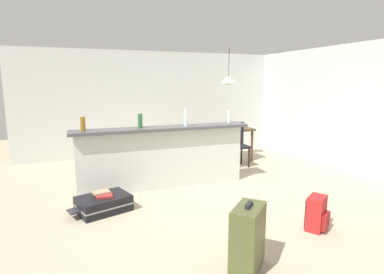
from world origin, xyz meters
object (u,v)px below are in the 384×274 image
(bottle_clear, at_px, (186,118))
(dining_chair_near_partition, at_px, (237,142))
(pendant_lamp, at_px, (229,79))
(bottle_amber, at_px, (83,124))
(book_stack, at_px, (103,194))
(backpack_red, at_px, (317,214))
(suitcase_flat_black, at_px, (103,204))
(bottle_white, at_px, (229,116))
(dining_table, at_px, (226,132))
(bottle_green, at_px, (140,121))
(suitcase_upright_olive, at_px, (248,237))

(bottle_clear, distance_m, dining_chair_near_partition, 1.86)
(dining_chair_near_partition, height_order, pendant_lamp, pendant_lamp)
(bottle_amber, relative_size, dining_chair_near_partition, 0.23)
(pendant_lamp, relative_size, book_stack, 2.87)
(pendant_lamp, xyz_separation_m, backpack_red, (-0.58, -3.48, -1.63))
(bottle_clear, height_order, suitcase_flat_black, bottle_clear)
(suitcase_flat_black, bearing_deg, backpack_red, -32.18)
(bottle_clear, distance_m, book_stack, 1.82)
(bottle_amber, distance_m, bottle_white, 2.52)
(dining_chair_near_partition, relative_size, backpack_red, 2.21)
(backpack_red, bearing_deg, pendant_lamp, 80.58)
(bottle_white, height_order, dining_table, bottle_white)
(dining_table, relative_size, dining_chair_near_partition, 1.18)
(bottle_white, height_order, dining_chair_near_partition, bottle_white)
(bottle_green, bearing_deg, bottle_clear, -5.83)
(suitcase_upright_olive, bearing_deg, dining_chair_near_partition, 62.52)
(dining_table, height_order, suitcase_flat_black, dining_table)
(bottle_amber, xyz_separation_m, suitcase_flat_black, (0.19, -0.68, -1.04))
(suitcase_flat_black, distance_m, suitcase_upright_olive, 2.24)
(suitcase_upright_olive, relative_size, backpack_red, 1.60)
(bottle_amber, relative_size, bottle_green, 0.93)
(bottle_green, height_order, backpack_red, bottle_green)
(dining_chair_near_partition, bearing_deg, backpack_red, -100.38)
(bottle_white, bearing_deg, bottle_clear, -170.21)
(bottle_clear, xyz_separation_m, bottle_white, (0.90, 0.15, -0.03))
(dining_chair_near_partition, xyz_separation_m, pendant_lamp, (0.03, 0.50, 1.31))
(pendant_lamp, bearing_deg, bottle_green, -149.82)
(bottle_green, distance_m, suitcase_upright_olive, 2.74)
(bottle_clear, xyz_separation_m, suitcase_upright_olive, (-0.28, -2.49, -0.86))
(bottle_amber, xyz_separation_m, dining_table, (3.12, 1.35, -0.51))
(bottle_green, distance_m, pendant_lamp, 2.71)
(bottle_green, bearing_deg, bottle_white, 2.70)
(bottle_clear, bearing_deg, pendant_lamp, 42.65)
(bottle_clear, relative_size, dining_table, 0.26)
(bottle_white, bearing_deg, dining_chair_near_partition, 51.47)
(bottle_amber, xyz_separation_m, bottle_white, (2.52, 0.07, 0.01))
(dining_table, xyz_separation_m, pendant_lamp, (0.02, -0.04, 1.18))
(suitcase_flat_black, bearing_deg, book_stack, 128.45)
(bottle_amber, bearing_deg, dining_table, 23.41)
(bottle_green, xyz_separation_m, bottle_white, (1.65, 0.08, -0.00))
(bottle_green, relative_size, dining_table, 0.21)
(bottle_amber, distance_m, bottle_green, 0.87)
(bottle_green, height_order, suitcase_flat_black, bottle_green)
(pendant_lamp, relative_size, suitcase_upright_olive, 1.17)
(suitcase_flat_black, relative_size, suitcase_upright_olive, 1.33)
(bottle_green, xyz_separation_m, backpack_red, (1.69, -2.16, -0.96))
(bottle_clear, relative_size, suitcase_flat_black, 0.33)
(book_stack, bearing_deg, bottle_white, 17.62)
(dining_table, bearing_deg, suitcase_flat_black, -145.29)
(bottle_green, relative_size, bottle_clear, 0.79)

